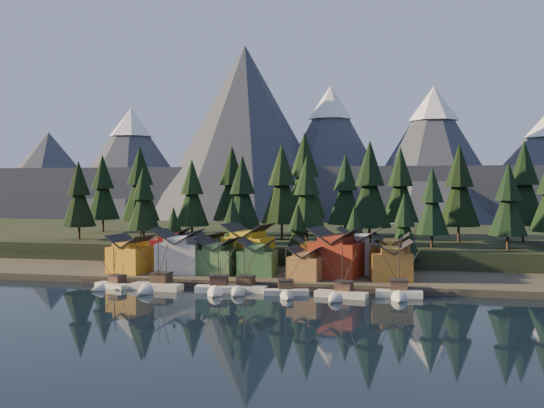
% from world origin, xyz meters
% --- Properties ---
extents(ground, '(500.00, 500.00, 0.00)m').
position_xyz_m(ground, '(0.00, 0.00, 0.00)').
color(ground, black).
rests_on(ground, ground).
extents(shore_strip, '(400.00, 50.00, 1.50)m').
position_xyz_m(shore_strip, '(0.00, 40.00, 0.75)').
color(shore_strip, '#393429').
rests_on(shore_strip, ground).
extents(hillside, '(420.00, 100.00, 6.00)m').
position_xyz_m(hillside, '(0.00, 90.00, 3.00)').
color(hillside, black).
rests_on(hillside, ground).
extents(dock, '(80.00, 4.00, 1.00)m').
position_xyz_m(dock, '(0.00, 16.50, 0.50)').
color(dock, '#453A31').
rests_on(dock, ground).
extents(mountain_ridge, '(560.00, 190.00, 90.00)m').
position_xyz_m(mountain_ridge, '(-4.20, 213.59, 26.06)').
color(mountain_ridge, '#48505D').
rests_on(mountain_ridge, ground).
extents(boat_0, '(8.70, 9.16, 9.99)m').
position_xyz_m(boat_0, '(-30.59, 8.99, 1.93)').
color(boat_0, silver).
rests_on(boat_0, ground).
extents(boat_1, '(11.61, 12.42, 12.86)m').
position_xyz_m(boat_1, '(-20.17, 8.48, 2.41)').
color(boat_1, beige).
rests_on(boat_1, ground).
extents(boat_2, '(9.85, 10.48, 12.24)m').
position_xyz_m(boat_2, '(-6.52, 8.95, 2.45)').
color(boat_2, white).
rests_on(boat_2, ground).
extents(boat_3, '(10.10, 10.93, 11.65)m').
position_xyz_m(boat_3, '(-1.66, 10.38, 2.22)').
color(boat_3, beige).
rests_on(boat_3, ground).
extents(boat_4, '(9.72, 10.22, 10.50)m').
position_xyz_m(boat_4, '(7.96, 8.73, 1.96)').
color(boat_4, beige).
rests_on(boat_4, ground).
extents(boat_5, '(10.97, 11.62, 11.07)m').
position_xyz_m(boat_5, '(18.61, 8.28, 1.99)').
color(boat_5, beige).
rests_on(boat_5, ground).
extents(boat_6, '(9.39, 10.23, 11.93)m').
position_xyz_m(boat_6, '(29.98, 11.31, 2.37)').
color(boat_6, white).
rests_on(boat_6, ground).
extents(house_front_0, '(10.36, 10.00, 8.75)m').
position_xyz_m(house_front_0, '(-31.88, 22.35, 6.10)').
color(house_front_0, orange).
rests_on(house_front_0, shore_strip).
extents(house_front_1, '(10.16, 9.79, 10.04)m').
position_xyz_m(house_front_1, '(-20.34, 24.42, 6.77)').
color(house_front_1, beige).
rests_on(house_front_1, shore_strip).
extents(house_front_2, '(9.24, 9.30, 8.34)m').
position_xyz_m(house_front_2, '(-11.22, 24.85, 5.88)').
color(house_front_2, '#48733E').
rests_on(house_front_2, shore_strip).
extents(house_front_3, '(8.12, 7.74, 8.22)m').
position_xyz_m(house_front_3, '(-1.67, 24.36, 5.82)').
color(house_front_3, '#3D6F3C').
rests_on(house_front_3, shore_strip).
extents(house_front_4, '(8.11, 8.57, 7.12)m').
position_xyz_m(house_front_4, '(10.00, 21.26, 5.24)').
color(house_front_4, olive).
rests_on(house_front_4, shore_strip).
extents(house_front_5, '(12.46, 11.76, 11.01)m').
position_xyz_m(house_front_5, '(16.14, 25.46, 7.28)').
color(house_front_5, maroon).
rests_on(house_front_5, shore_strip).
extents(house_front_6, '(9.65, 9.24, 8.64)m').
position_xyz_m(house_front_6, '(28.17, 23.90, 6.04)').
color(house_front_6, '#A6702A').
rests_on(house_front_6, shore_strip).
extents(house_back_0, '(9.58, 9.26, 9.66)m').
position_xyz_m(house_back_0, '(-26.39, 34.56, 6.57)').
color(house_back_0, maroon).
rests_on(house_back_0, shore_strip).
extents(house_back_1, '(9.38, 9.45, 8.66)m').
position_xyz_m(house_back_1, '(-17.16, 33.91, 6.04)').
color(house_back_1, teal).
rests_on(house_back_1, shore_strip).
extents(house_back_2, '(12.08, 11.41, 11.05)m').
position_xyz_m(house_back_2, '(-6.27, 33.87, 7.30)').
color(house_back_2, gold).
rests_on(house_back_2, shore_strip).
extents(house_back_3, '(8.48, 7.64, 8.26)m').
position_xyz_m(house_back_3, '(9.46, 32.51, 5.84)').
color(house_back_3, orange).
rests_on(house_back_3, shore_strip).
extents(house_back_4, '(9.98, 9.60, 10.56)m').
position_xyz_m(house_back_4, '(20.77, 33.01, 7.04)').
color(house_back_4, beige).
rests_on(house_back_4, shore_strip).
extents(house_back_5, '(8.79, 8.89, 9.55)m').
position_xyz_m(house_back_5, '(28.03, 31.54, 6.51)').
color(house_back_5, '#BA8330').
rests_on(house_back_5, shore_strip).
extents(tree_hill_0, '(9.89, 9.89, 23.05)m').
position_xyz_m(tree_hill_0, '(-62.00, 52.00, 18.60)').
color(tree_hill_0, '#332319').
rests_on(tree_hill_0, hillside).
extents(tree_hill_1, '(12.16, 12.16, 28.32)m').
position_xyz_m(tree_hill_1, '(-50.00, 68.00, 21.48)').
color(tree_hill_1, '#332319').
rests_on(tree_hill_1, hillside).
extents(tree_hill_2, '(9.10, 9.10, 21.19)m').
position_xyz_m(tree_hill_2, '(-40.00, 48.00, 17.58)').
color(tree_hill_2, '#332319').
rests_on(tree_hill_2, hillside).
extents(tree_hill_3, '(10.08, 10.08, 23.49)m').
position_xyz_m(tree_hill_3, '(-30.00, 60.00, 18.84)').
color(tree_hill_3, '#332319').
rests_on(tree_hill_3, hillside).
extents(tree_hill_4, '(12.15, 12.15, 28.30)m').
position_xyz_m(tree_hill_4, '(-22.00, 75.00, 21.47)').
color(tree_hill_4, '#332319').
rests_on(tree_hill_4, hillside).
extents(tree_hill_5, '(10.36, 10.36, 24.13)m').
position_xyz_m(tree_hill_5, '(-12.00, 50.00, 19.19)').
color(tree_hill_5, '#332319').
rests_on(tree_hill_5, hillside).
extents(tree_hill_6, '(12.10, 12.10, 28.19)m').
position_xyz_m(tree_hill_6, '(-4.00, 65.00, 21.41)').
color(tree_hill_6, '#332319').
rests_on(tree_hill_6, hillside).
extents(tree_hill_7, '(10.25, 10.25, 23.88)m').
position_xyz_m(tree_hill_7, '(6.00, 48.00, 19.05)').
color(tree_hill_7, '#332319').
rests_on(tree_hill_7, hillside).
extents(tree_hill_8, '(10.93, 10.93, 25.47)m').
position_xyz_m(tree_hill_8, '(14.00, 72.00, 19.92)').
color(tree_hill_8, '#332319').
rests_on(tree_hill_8, hillside).
extents(tree_hill_9, '(12.04, 12.04, 28.06)m').
position_xyz_m(tree_hill_9, '(22.00, 55.00, 21.34)').
color(tree_hill_9, '#332319').
rests_on(tree_hill_9, hillside).
extents(tree_hill_10, '(11.88, 11.88, 27.68)m').
position_xyz_m(tree_hill_10, '(30.00, 80.00, 21.13)').
color(tree_hill_10, '#332319').
rests_on(tree_hill_10, hillside).
extents(tree_hill_11, '(8.88, 8.88, 20.69)m').
position_xyz_m(tree_hill_11, '(38.00, 50.00, 17.31)').
color(tree_hill_11, '#332319').
rests_on(tree_hill_11, hillside).
extents(tree_hill_12, '(11.81, 11.81, 27.51)m').
position_xyz_m(tree_hill_12, '(46.00, 66.00, 21.04)').
color(tree_hill_12, '#332319').
rests_on(tree_hill_12, hillside).
extents(tree_hill_13, '(9.36, 9.36, 21.80)m').
position_xyz_m(tree_hill_13, '(56.00, 48.00, 17.91)').
color(tree_hill_13, '#332319').
rests_on(tree_hill_13, hillside).
extents(tree_hill_14, '(12.26, 12.26, 28.55)m').
position_xyz_m(tree_hill_14, '(64.00, 72.00, 21.61)').
color(tree_hill_14, '#332319').
rests_on(tree_hill_14, hillside).
extents(tree_hill_15, '(14.09, 14.09, 32.82)m').
position_xyz_m(tree_hill_15, '(0.00, 82.00, 23.94)').
color(tree_hill_15, '#332319').
rests_on(tree_hill_15, hillside).
extents(tree_hill_16, '(11.21, 11.21, 26.11)m').
position_xyz_m(tree_hill_16, '(-68.00, 78.00, 20.27)').
color(tree_hill_16, '#332319').
rests_on(tree_hill_16, hillside).
extents(tree_shore_0, '(6.38, 6.38, 14.87)m').
position_xyz_m(tree_shore_0, '(-28.00, 40.00, 9.62)').
color(tree_shore_0, '#332319').
rests_on(tree_shore_0, shore_strip).
extents(tree_shore_1, '(7.56, 7.56, 17.60)m').
position_xyz_m(tree_shore_1, '(-12.00, 40.00, 11.11)').
color(tree_shore_1, '#332319').
rests_on(tree_shore_1, shore_strip).
extents(tree_shore_2, '(6.86, 6.86, 15.98)m').
position_xyz_m(tree_shore_2, '(5.00, 40.00, 10.23)').
color(tree_shore_2, '#332319').
rests_on(tree_shore_2, shore_strip).
extents(tree_shore_3, '(6.67, 6.67, 15.53)m').
position_xyz_m(tree_shore_3, '(19.00, 40.00, 9.98)').
color(tree_shore_3, '#332319').
rests_on(tree_shore_3, shore_strip).
extents(tree_shore_4, '(8.04, 8.04, 18.73)m').
position_xyz_m(tree_shore_4, '(31.00, 40.00, 11.73)').
color(tree_shore_4, '#332319').
rests_on(tree_shore_4, shore_strip).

